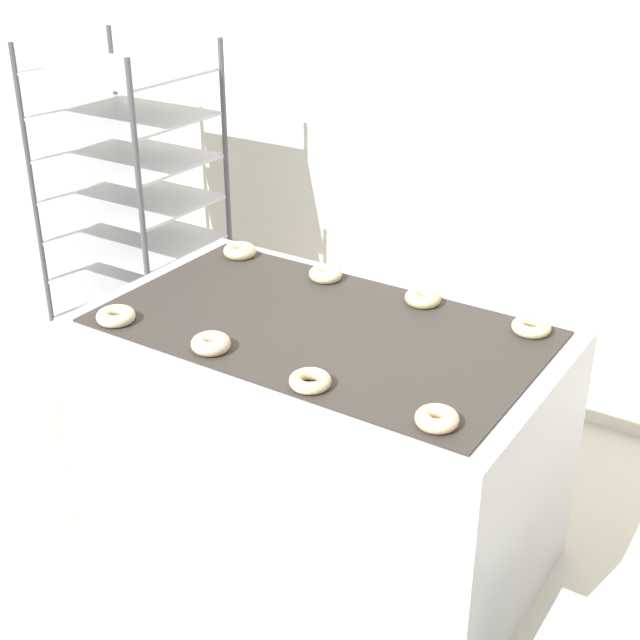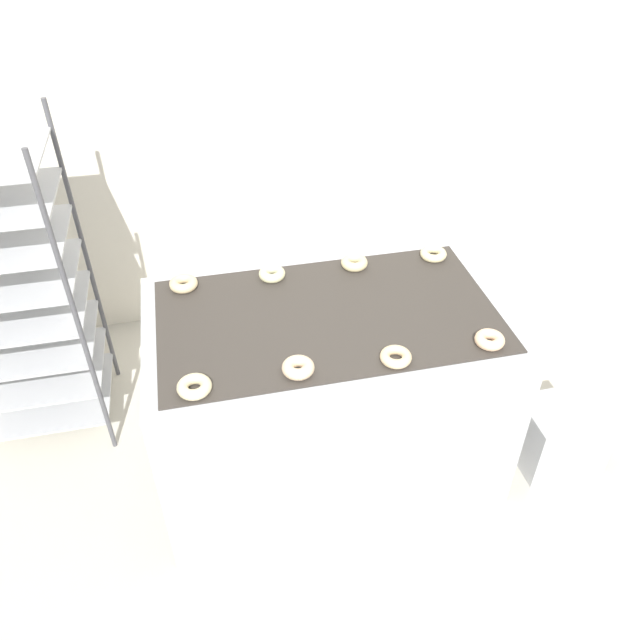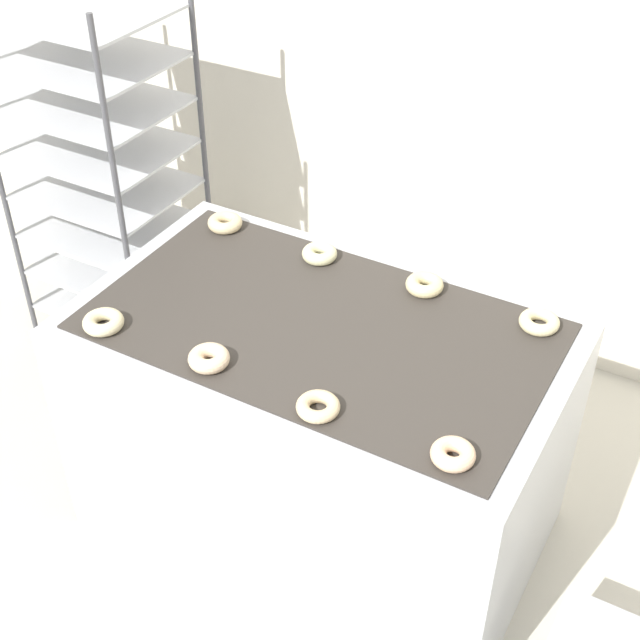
% 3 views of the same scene
% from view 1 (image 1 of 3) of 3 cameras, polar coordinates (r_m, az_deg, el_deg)
% --- Properties ---
extents(wall_back, '(8.00, 0.05, 2.80)m').
position_cam_1_polar(wall_back, '(3.98, 11.36, 13.55)').
color(wall_back, silver).
rests_on(wall_back, ground_plane).
extents(fryer_machine, '(1.57, 0.94, 0.93)m').
position_cam_1_polar(fryer_machine, '(3.18, 0.00, -7.83)').
color(fryer_machine, '#B7BABF').
rests_on(fryer_machine, ground_plane).
extents(baking_rack_cart, '(0.68, 0.59, 1.64)m').
position_cam_1_polar(baking_rack_cart, '(4.23, -11.79, 6.29)').
color(baking_rack_cart, '#4C4C51').
rests_on(baking_rack_cart, ground_plane).
extents(donut_near_left, '(0.13, 0.13, 0.04)m').
position_cam_1_polar(donut_near_left, '(3.04, -12.94, 0.25)').
color(donut_near_left, beige).
rests_on(donut_near_left, fryer_machine).
extents(donut_near_midleft, '(0.13, 0.13, 0.05)m').
position_cam_1_polar(donut_near_midleft, '(2.80, -7.00, -1.51)').
color(donut_near_midleft, beige).
rests_on(donut_near_midleft, fryer_machine).
extents(donut_near_midright, '(0.13, 0.13, 0.04)m').
position_cam_1_polar(donut_near_midright, '(2.59, -0.64, -3.92)').
color(donut_near_midright, beige).
rests_on(donut_near_midright, fryer_machine).
extents(donut_near_right, '(0.12, 0.12, 0.04)m').
position_cam_1_polar(donut_near_right, '(2.43, 7.49, -6.28)').
color(donut_near_right, beige).
rests_on(donut_near_right, fryer_machine).
extents(donut_far_left, '(0.13, 0.13, 0.04)m').
position_cam_1_polar(donut_far_left, '(3.50, -5.16, 4.43)').
color(donut_far_left, beige).
rests_on(donut_far_left, fryer_machine).
extents(donut_far_midleft, '(0.12, 0.12, 0.04)m').
position_cam_1_polar(donut_far_midleft, '(3.28, 0.36, 2.97)').
color(donut_far_midleft, beige).
rests_on(donut_far_midleft, fryer_machine).
extents(donut_far_midright, '(0.13, 0.13, 0.05)m').
position_cam_1_polar(donut_far_midright, '(3.11, 6.61, 1.43)').
color(donut_far_midright, beige).
rests_on(donut_far_midright, fryer_machine).
extents(donut_far_right, '(0.13, 0.13, 0.04)m').
position_cam_1_polar(donut_far_right, '(2.97, 13.37, -0.43)').
color(donut_far_right, beige).
rests_on(donut_far_right, fryer_machine).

